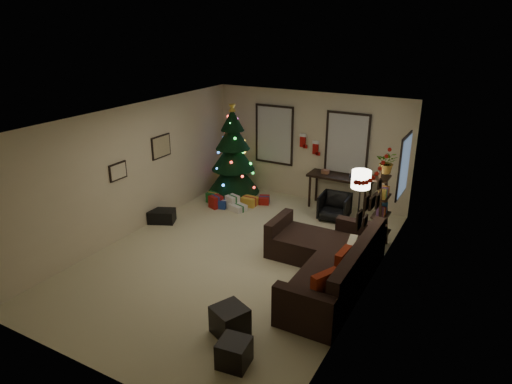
{
  "coord_description": "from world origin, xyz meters",
  "views": [
    {
      "loc": [
        4.09,
        -6.63,
        4.3
      ],
      "look_at": [
        0.1,
        0.6,
        1.15
      ],
      "focal_mm": 32.03,
      "sensor_mm": 36.0,
      "label": 1
    }
  ],
  "objects_px": {
    "sofa": "(328,264)",
    "desk": "(340,180)",
    "desk_chair": "(334,207)",
    "bookshelf": "(382,210)",
    "christmas_tree": "(233,158)"
  },
  "relations": [
    {
      "from": "desk",
      "to": "desk_chair",
      "type": "distance_m",
      "value": 0.79
    },
    {
      "from": "christmas_tree",
      "to": "bookshelf",
      "type": "distance_m",
      "value": 4.16
    },
    {
      "from": "sofa",
      "to": "desk",
      "type": "relative_size",
      "value": 1.9
    },
    {
      "from": "desk",
      "to": "bookshelf",
      "type": "relative_size",
      "value": 0.91
    },
    {
      "from": "christmas_tree",
      "to": "desk",
      "type": "xyz_separation_m",
      "value": [
        2.66,
        0.5,
        -0.28
      ]
    },
    {
      "from": "christmas_tree",
      "to": "sofa",
      "type": "distance_m",
      "value": 4.49
    },
    {
      "from": "bookshelf",
      "to": "desk_chair",
      "type": "bearing_deg",
      "value": 145.04
    },
    {
      "from": "christmas_tree",
      "to": "desk_chair",
      "type": "distance_m",
      "value": 2.87
    },
    {
      "from": "christmas_tree",
      "to": "desk",
      "type": "height_order",
      "value": "christmas_tree"
    },
    {
      "from": "sofa",
      "to": "bookshelf",
      "type": "relative_size",
      "value": 1.73
    },
    {
      "from": "christmas_tree",
      "to": "bookshelf",
      "type": "xyz_separation_m",
      "value": [
        4.03,
        -1.03,
        -0.2
      ]
    },
    {
      "from": "sofa",
      "to": "desk_chair",
      "type": "bearing_deg",
      "value": 107.23
    },
    {
      "from": "christmas_tree",
      "to": "sofa",
      "type": "bearing_deg",
      "value": -36.74
    },
    {
      "from": "desk",
      "to": "sofa",
      "type": "bearing_deg",
      "value": -74.25
    },
    {
      "from": "sofa",
      "to": "desk_chair",
      "type": "xyz_separation_m",
      "value": [
        -0.77,
        2.5,
        0.01
      ]
    }
  ]
}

